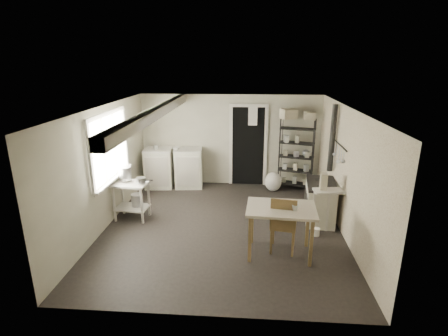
# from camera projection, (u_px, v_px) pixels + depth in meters

# --- Properties ---
(floor) EXTENTS (5.00, 5.00, 0.00)m
(floor) POSITION_uv_depth(u_px,v_px,m) (223.00, 226.00, 6.81)
(floor) COLOR black
(floor) RESTS_ON ground
(ceiling) EXTENTS (5.00, 5.00, 0.00)m
(ceiling) POSITION_uv_depth(u_px,v_px,m) (223.00, 108.00, 6.12)
(ceiling) COLOR silver
(ceiling) RESTS_ON wall_back
(wall_back) EXTENTS (4.50, 0.02, 2.30)m
(wall_back) POSITION_uv_depth(u_px,v_px,m) (230.00, 140.00, 8.84)
(wall_back) COLOR #B8B39D
(wall_back) RESTS_ON ground
(wall_front) EXTENTS (4.50, 0.02, 2.30)m
(wall_front) POSITION_uv_depth(u_px,v_px,m) (206.00, 235.00, 4.08)
(wall_front) COLOR #B8B39D
(wall_front) RESTS_ON ground
(wall_left) EXTENTS (0.02, 5.00, 2.30)m
(wall_left) POSITION_uv_depth(u_px,v_px,m) (105.00, 168.00, 6.62)
(wall_left) COLOR #B8B39D
(wall_left) RESTS_ON ground
(wall_right) EXTENTS (0.02, 5.00, 2.30)m
(wall_right) POSITION_uv_depth(u_px,v_px,m) (347.00, 173.00, 6.30)
(wall_right) COLOR #B8B39D
(wall_right) RESTS_ON ground
(window) EXTENTS (0.12, 1.76, 1.28)m
(window) POSITION_uv_depth(u_px,v_px,m) (109.00, 147.00, 6.71)
(window) COLOR beige
(window) RESTS_ON wall_left
(doorway) EXTENTS (0.96, 0.10, 2.08)m
(doorway) POSITION_uv_depth(u_px,v_px,m) (248.00, 147.00, 8.83)
(doorway) COLOR beige
(doorway) RESTS_ON ground
(ceiling_beam) EXTENTS (0.18, 5.00, 0.18)m
(ceiling_beam) POSITION_uv_depth(u_px,v_px,m) (156.00, 113.00, 6.24)
(ceiling_beam) COLOR beige
(ceiling_beam) RESTS_ON ceiling
(wallpaper_panel) EXTENTS (0.01, 5.00, 2.30)m
(wallpaper_panel) POSITION_uv_depth(u_px,v_px,m) (346.00, 173.00, 6.30)
(wallpaper_panel) COLOR beige
(wallpaper_panel) RESTS_ON wall_right
(utensil_rail) EXTENTS (0.06, 1.20, 0.44)m
(utensil_rail) POSITION_uv_depth(u_px,v_px,m) (338.00, 144.00, 6.76)
(utensil_rail) COLOR #B9B9BB
(utensil_rail) RESTS_ON wall_right
(prep_table) EXTENTS (0.71, 0.54, 0.77)m
(prep_table) POSITION_uv_depth(u_px,v_px,m) (132.00, 200.00, 7.04)
(prep_table) COLOR beige
(prep_table) RESTS_ON ground
(stockpot) EXTENTS (0.32, 0.32, 0.26)m
(stockpot) POSITION_uv_depth(u_px,v_px,m) (125.00, 173.00, 6.97)
(stockpot) COLOR #B9B9BB
(stockpot) RESTS_ON prep_table
(saucepan) EXTENTS (0.20, 0.20, 0.10)m
(saucepan) POSITION_uv_depth(u_px,v_px,m) (141.00, 180.00, 6.84)
(saucepan) COLOR #B9B9BB
(saucepan) RESTS_ON prep_table
(bucket) EXTENTS (0.28, 0.28, 0.25)m
(bucket) POSITION_uv_depth(u_px,v_px,m) (137.00, 200.00, 7.08)
(bucket) COLOR #B9B9BB
(bucket) RESTS_ON prep_table
(base_cabinets) EXTENTS (1.56, 0.79, 0.99)m
(base_cabinets) POSITION_uv_depth(u_px,v_px,m) (174.00, 169.00, 8.84)
(base_cabinets) COLOR beige
(base_cabinets) RESTS_ON ground
(mixing_bowl) EXTENTS (0.30, 0.30, 0.06)m
(mixing_bowl) POSITION_uv_depth(u_px,v_px,m) (176.00, 151.00, 8.62)
(mixing_bowl) COLOR silver
(mixing_bowl) RESTS_ON base_cabinets
(counter_cup) EXTENTS (0.16, 0.16, 0.10)m
(counter_cup) POSITION_uv_depth(u_px,v_px,m) (156.00, 150.00, 8.63)
(counter_cup) COLOR silver
(counter_cup) RESTS_ON base_cabinets
(shelf_rack) EXTENTS (0.89, 0.53, 1.76)m
(shelf_rack) POSITION_uv_depth(u_px,v_px,m) (296.00, 152.00, 8.57)
(shelf_rack) COLOR black
(shelf_rack) RESTS_ON ground
(shelf_jar) EXTENTS (0.10, 0.10, 0.18)m
(shelf_jar) POSITION_uv_depth(u_px,v_px,m) (287.00, 135.00, 8.43)
(shelf_jar) COLOR silver
(shelf_jar) RESTS_ON shelf_rack
(storage_box_a) EXTENTS (0.42, 0.40, 0.23)m
(storage_box_a) POSITION_uv_depth(u_px,v_px,m) (289.00, 108.00, 8.30)
(storage_box_a) COLOR beige
(storage_box_a) RESTS_ON shelf_rack
(storage_box_b) EXTENTS (0.28, 0.26, 0.17)m
(storage_box_b) POSITION_uv_depth(u_px,v_px,m) (310.00, 109.00, 8.20)
(storage_box_b) COLOR beige
(storage_box_b) RESTS_ON shelf_rack
(stove) EXTENTS (0.66, 1.05, 0.79)m
(stove) POSITION_uv_depth(u_px,v_px,m) (320.00, 199.00, 6.98)
(stove) COLOR beige
(stove) RESTS_ON ground
(stovepipe) EXTENTS (0.12, 0.12, 1.35)m
(stovepipe) POSITION_uv_depth(u_px,v_px,m) (332.00, 138.00, 7.04)
(stovepipe) COLOR black
(stovepipe) RESTS_ON stove
(side_ledge) EXTENTS (0.57, 0.36, 0.83)m
(side_ledge) POSITION_uv_depth(u_px,v_px,m) (327.00, 210.00, 6.51)
(side_ledge) COLOR beige
(side_ledge) RESTS_ON ground
(oats_box) EXTENTS (0.14, 0.21, 0.30)m
(oats_box) POSITION_uv_depth(u_px,v_px,m) (324.00, 179.00, 6.40)
(oats_box) COLOR beige
(oats_box) RESTS_ON side_ledge
(work_table) EXTENTS (1.15, 0.84, 0.84)m
(work_table) POSITION_uv_depth(u_px,v_px,m) (280.00, 233.00, 5.74)
(work_table) COLOR beige
(work_table) RESTS_ON ground
(table_cup) EXTENTS (0.12, 0.12, 0.10)m
(table_cup) POSITION_uv_depth(u_px,v_px,m) (295.00, 212.00, 5.50)
(table_cup) COLOR silver
(table_cup) RESTS_ON work_table
(chair) EXTENTS (0.48, 0.50, 1.01)m
(chair) POSITION_uv_depth(u_px,v_px,m) (283.00, 224.00, 5.82)
(chair) COLOR brown
(chair) RESTS_ON ground
(flour_sack) EXTENTS (0.46, 0.41, 0.49)m
(flour_sack) POSITION_uv_depth(u_px,v_px,m) (273.00, 182.00, 8.56)
(flour_sack) COLOR silver
(flour_sack) RESTS_ON ground
(floor_crock) EXTENTS (0.14, 0.14, 0.15)m
(floor_crock) POSITION_uv_depth(u_px,v_px,m) (316.00, 232.00, 6.43)
(floor_crock) COLOR silver
(floor_crock) RESTS_ON ground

